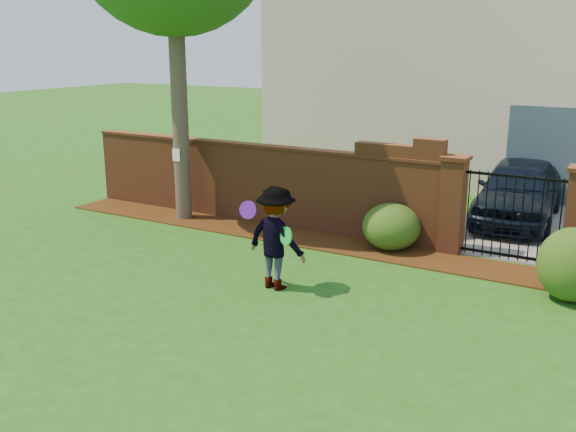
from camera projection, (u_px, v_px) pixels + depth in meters
The scene contains 14 objects.
ground at pixel (228, 297), 10.33m from camera, with size 80.00×80.00×0.01m, color #225916.
mulch_bed at pixel (282, 235), 13.58m from camera, with size 11.10×1.08×0.03m, color #371D0A.
brick_wall at pixel (256, 181), 14.40m from camera, with size 8.70×0.31×2.16m.
pillar_left at pixel (453, 204), 12.27m from camera, with size 0.50×0.50×1.88m.
iron_gate at pixel (512, 217), 11.76m from camera, with size 1.78×0.03×1.60m.
driveway at pixel (545, 213), 15.33m from camera, with size 3.20×8.00×0.01m, color gray.
house at pixel (489, 68), 19.05m from camera, with size 12.40×6.40×6.30m.
car at pixel (517, 193), 14.32m from camera, with size 1.66×4.12×1.40m, color black.
paper_notice at pixel (176, 155), 14.36m from camera, with size 0.20×0.01×0.28m, color white.
shrub_left at pixel (391, 227), 12.57m from camera, with size 1.12×1.12×0.92m, color #224B16.
shrub_middle at pixel (573, 265), 10.06m from camera, with size 1.07×1.07×1.17m, color #224B16.
man at pixel (274, 239), 10.49m from camera, with size 1.10×0.63×1.70m, color gray.
frisbee_purple at pixel (248, 210), 10.41m from camera, with size 0.30×0.30×0.03m, color #661BAD.
frisbee_green at pixel (286, 236), 10.19m from camera, with size 0.30×0.30×0.03m, color green.
Camera 1 is at (5.65, -7.87, 3.94)m, focal length 40.55 mm.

